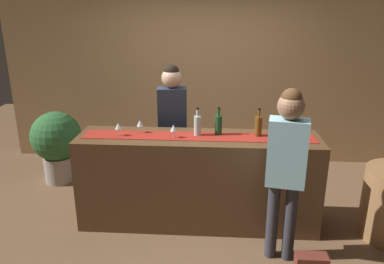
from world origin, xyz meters
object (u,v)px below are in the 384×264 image
Objects in this scene: wine_bottle_clear at (197,125)px; potted_plant_tall at (57,142)px; wine_glass_near_customer at (118,126)px; wine_bottle_amber at (258,126)px; wine_glass_mid_counter at (140,124)px; customer_sipping at (286,159)px; bartender at (172,118)px; wine_bottle_green at (218,125)px; wine_glass_far_end at (173,128)px.

potted_plant_tall is at bearing 155.55° from wine_bottle_clear.
wine_glass_near_customer is 1.57m from potted_plant_tall.
wine_glass_mid_counter is at bearing 179.09° from wine_bottle_amber.
bartender is at bearing 144.80° from customer_sipping.
wine_bottle_green is 1.00× the size of wine_bottle_clear.
wine_bottle_amber is at bearing -0.91° from wine_glass_mid_counter.
wine_bottle_amber and wine_bottle_green have the same top height.
wine_bottle_green is 0.22m from wine_bottle_clear.
wine_glass_far_end is at bearing -172.11° from wine_bottle_amber.
customer_sipping reaches higher than potted_plant_tall.
wine_glass_far_end is (-0.87, -0.12, -0.01)m from wine_bottle_amber.
wine_bottle_green is 2.10× the size of wine_glass_near_customer.
wine_bottle_clear is at bearing -3.57° from wine_glass_mid_counter.
wine_glass_mid_counter is at bearing -32.53° from potted_plant_tall.
bartender is 1.71m from potted_plant_tall.
wine_bottle_green is 0.18× the size of bartender.
wine_bottle_clear is 2.20m from potted_plant_tall.
wine_bottle_green is 0.31× the size of potted_plant_tall.
wine_glass_near_customer reaches higher than potted_plant_tall.
customer_sipping reaches higher than wine_glass_far_end.
wine_bottle_amber is at bearing 1.69° from wine_bottle_clear.
customer_sipping is (1.06, -0.52, -0.09)m from wine_glass_far_end.
customer_sipping is (1.15, -1.16, -0.01)m from bartender.
customer_sipping is at bearing -28.60° from potted_plant_tall.
wine_bottle_amber is 1.46m from wine_glass_near_customer.
wine_bottle_green is at bearing 130.39° from bartender.
customer_sipping reaches higher than wine_bottle_green.
bartender is at bearing 97.92° from wine_glass_far_end.
wine_bottle_amber is 1.10m from bartender.
wine_bottle_amber is 2.10× the size of wine_glass_far_end.
wine_bottle_amber is 2.77m from potted_plant_tall.
wine_glass_far_end is at bearing 91.18° from bartender.
customer_sipping is (1.64, -0.55, -0.09)m from wine_glass_near_customer.
wine_glass_near_customer is at bearing -176.35° from wine_bottle_amber.
bartender is (-0.96, 0.52, -0.09)m from wine_bottle_amber.
wine_bottle_clear is 2.10× the size of wine_glass_near_customer.
wine_bottle_clear is (-0.63, -0.02, 0.00)m from wine_bottle_amber.
potted_plant_tall is (-1.94, 0.88, -0.55)m from wine_bottle_clear.
wine_glass_far_end is 1.18m from customer_sipping.
bartender is 1.64m from customer_sipping.
potted_plant_tall is (-2.76, 1.50, -0.45)m from customer_sipping.
bartender reaches higher than wine_glass_far_end.
wine_glass_far_end is (0.58, -0.03, 0.00)m from wine_glass_near_customer.
wine_glass_mid_counter is 1.00× the size of wine_glass_far_end.
bartender reaches higher than wine_bottle_clear.
bartender is (-0.33, 0.54, -0.09)m from wine_bottle_clear.
bartender is at bearing 51.37° from wine_glass_near_customer.
wine_glass_near_customer is 1.73m from customer_sipping.
wine_glass_mid_counter is (0.20, 0.11, 0.00)m from wine_glass_near_customer.
wine_glass_far_end is (0.38, -0.14, 0.00)m from wine_glass_mid_counter.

